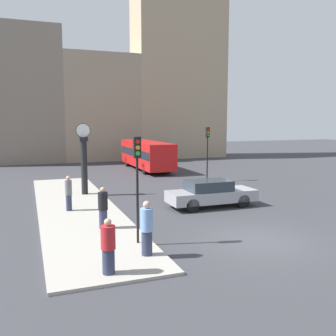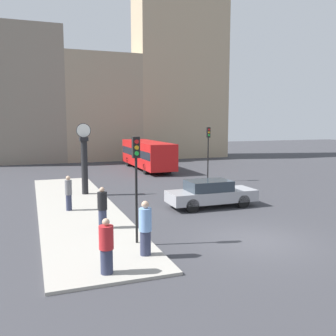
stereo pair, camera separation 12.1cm
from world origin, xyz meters
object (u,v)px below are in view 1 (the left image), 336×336
object	(u,v)px
bus_distant	(146,153)
street_clock	(84,161)
pedestrian_red_top	(108,247)
traffic_light_far	(207,143)
sedan_car	(211,193)
traffic_light_near	(137,168)
pedestrian_black_jacket	(103,208)
pedestrian_blue_stripe	(147,228)
pedestrian_grey_jacket	(69,193)

from	to	relation	value
bus_distant	street_clock	xyz separation A→B (m)	(-7.21, -10.46, 0.64)
pedestrian_red_top	traffic_light_far	bearing A→B (deg)	54.29
sedan_car	street_clock	bearing A→B (deg)	137.49
traffic_light_near	street_clock	size ratio (longest dim) A/B	0.91
pedestrian_red_top	pedestrian_black_jacket	bearing A→B (deg)	81.00
street_clock	pedestrian_blue_stripe	bearing A→B (deg)	-87.80
traffic_light_near	pedestrian_grey_jacket	world-z (taller)	traffic_light_near
pedestrian_black_jacket	traffic_light_far	bearing A→B (deg)	45.50
traffic_light_near	pedestrian_blue_stripe	size ratio (longest dim) A/B	2.12
pedestrian_red_top	bus_distant	bearing A→B (deg)	70.07
sedan_car	traffic_light_far	size ratio (longest dim) A/B	1.17
sedan_car	pedestrian_red_top	size ratio (longest dim) A/B	2.85
bus_distant	pedestrian_blue_stripe	size ratio (longest dim) A/B	5.26
pedestrian_black_jacket	pedestrian_grey_jacket	size ratio (longest dim) A/B	1.00
bus_distant	street_clock	distance (m)	12.72
bus_distant	pedestrian_blue_stripe	bearing A→B (deg)	-107.26
bus_distant	pedestrian_blue_stripe	world-z (taller)	bus_distant
traffic_light_near	street_clock	world-z (taller)	street_clock
traffic_light_far	pedestrian_blue_stripe	distance (m)	16.47
traffic_light_far	bus_distant	bearing A→B (deg)	105.59
sedan_car	bus_distant	xyz separation A→B (m)	(1.34, 15.84, 0.77)
traffic_light_near	pedestrian_blue_stripe	bearing A→B (deg)	-92.84
pedestrian_blue_stripe	traffic_light_near	bearing A→B (deg)	87.16
street_clock	pedestrian_red_top	bearing A→B (deg)	-94.99
traffic_light_far	pedestrian_red_top	bearing A→B (deg)	-125.71
pedestrian_blue_stripe	traffic_light_far	bearing A→B (deg)	56.41
traffic_light_far	street_clock	world-z (taller)	street_clock
pedestrian_blue_stripe	sedan_car	bearing A→B (deg)	47.62
pedestrian_grey_jacket	pedestrian_red_top	bearing A→B (deg)	-88.15
bus_distant	pedestrian_red_top	distance (m)	24.34
pedestrian_grey_jacket	pedestrian_blue_stripe	xyz separation A→B (m)	(1.79, -7.33, 0.03)
bus_distant	street_clock	size ratio (longest dim) A/B	2.25
traffic_light_far	pedestrian_grey_jacket	bearing A→B (deg)	-149.83
traffic_light_far	pedestrian_black_jacket	world-z (taller)	traffic_light_far
sedan_car	bus_distant	size ratio (longest dim) A/B	0.49
street_clock	pedestrian_grey_jacket	xyz separation A→B (m)	(-1.35, -4.01, -1.16)
traffic_light_far	pedestrian_grey_jacket	size ratio (longest dim) A/B	2.33
pedestrian_blue_stripe	street_clock	bearing A→B (deg)	92.20
traffic_light_near	pedestrian_blue_stripe	world-z (taller)	traffic_light_near
traffic_light_near	sedan_car	bearing A→B (deg)	40.85
street_clock	pedestrian_black_jacket	xyz separation A→B (m)	(-0.34, -7.70, -1.18)
pedestrian_red_top	pedestrian_blue_stripe	size ratio (longest dim) A/B	0.90
street_clock	pedestrian_blue_stripe	distance (m)	11.40
bus_distant	pedestrian_black_jacket	xyz separation A→B (m)	(-7.55, -18.16, -0.54)
pedestrian_black_jacket	pedestrian_grey_jacket	world-z (taller)	pedestrian_grey_jacket
street_clock	traffic_light_near	bearing A→B (deg)	-87.14
sedan_car	pedestrian_black_jacket	bearing A→B (deg)	-159.48
traffic_light_near	pedestrian_red_top	xyz separation A→B (m)	(-1.58, -2.39, -1.98)
street_clock	pedestrian_blue_stripe	world-z (taller)	street_clock
sedan_car	pedestrian_grey_jacket	world-z (taller)	pedestrian_grey_jacket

